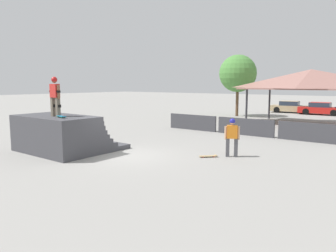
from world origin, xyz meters
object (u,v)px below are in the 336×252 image
Objects in this scene: skateboard_on_ground at (209,156)px; tree_beside_pavilion at (238,74)px; skater_on_deck at (55,94)px; parked_car_red at (321,109)px; bystander_walking at (232,134)px; parked_car_tan at (290,107)px; skateboard_on_deck at (61,116)px.

tree_beside_pavilion is (-7.10, 17.44, 4.09)m from skateboard_on_ground.
skateboard_on_ground is 0.12× the size of tree_beside_pavilion.
skater_on_deck is 0.41× the size of parked_car_red.
tree_beside_pavilion is (-7.85, 16.74, 3.15)m from bystander_walking.
parked_car_tan reaches higher than skateboard_on_ground.
bystander_walking is at bearing -3.48° from skateboard_on_ground.
parked_car_tan is 1.00× the size of parked_car_red.
parked_car_red is (4.43, 27.58, -1.18)m from skateboard_on_deck.
parked_car_red is (5.07, 27.43, -2.15)m from skater_on_deck.
skateboard_on_ground is 0.17× the size of parked_car_red.
skater_on_deck is 27.98m from parked_car_red.
skateboard_on_ground is at bearing 13.61° from bystander_walking.
parked_car_red is at bearing 95.80° from skateboard_on_deck.
skater_on_deck reaches higher than parked_car_tan.
parked_car_tan is at bearing 52.80° from skateboard_on_ground.
skater_on_deck is at bearing -178.27° from skateboard_on_deck.
parked_car_red is (6.26, 6.39, -3.54)m from tree_beside_pavilion.
skater_on_deck is at bearing -86.77° from tree_beside_pavilion.
skateboard_on_deck is 7.53m from bystander_walking.
tree_beside_pavilion is 1.38× the size of parked_car_red.
tree_beside_pavilion is 9.62m from parked_car_red.
bystander_walking is at bearing -64.88° from tree_beside_pavilion.
skater_on_deck reaches higher than bystander_walking.
bystander_walking reaches higher than parked_car_red.
tree_beside_pavilion is (-1.84, 21.20, 2.37)m from skateboard_on_deck.
tree_beside_pavilion is at bearing 109.87° from skateboard_on_deck.
skater_on_deck is at bearing 164.66° from skateboard_on_ground.
skateboard_on_deck is (0.65, -0.15, -0.97)m from skater_on_deck.
bystander_walking is 23.18m from parked_car_red.
parked_car_tan is at bearing 167.21° from parked_car_red.
parked_car_red is (-1.58, 23.12, -0.40)m from bystander_walking.
skater_on_deck is 21.13m from tree_beside_pavilion.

